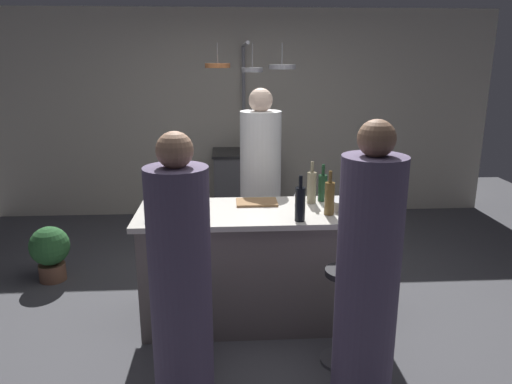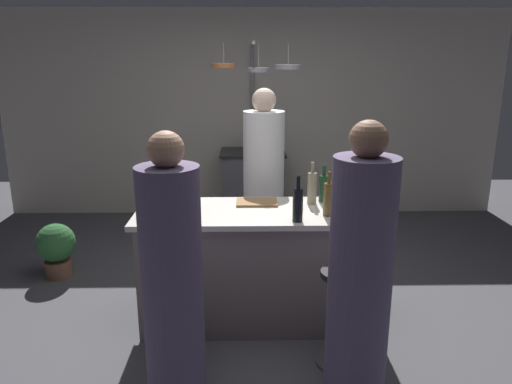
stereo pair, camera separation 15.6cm
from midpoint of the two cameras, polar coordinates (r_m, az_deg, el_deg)
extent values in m
plane|color=#4C4C51|center=(4.02, 1.19, -14.48)|extent=(9.00, 9.00, 0.00)
cube|color=beige|center=(6.37, 0.27, 9.08)|extent=(6.40, 0.16, 2.60)
cube|color=slate|center=(3.82, 1.22, -8.88)|extent=(1.72, 0.66, 0.86)
cube|color=beige|center=(3.66, 1.26, -2.44)|extent=(1.80, 0.72, 0.04)
cube|color=#47474C|center=(6.14, 0.34, 0.56)|extent=(0.76, 0.60, 0.86)
cube|color=black|center=(6.04, 0.35, 4.65)|extent=(0.80, 0.64, 0.03)
cylinder|color=white|center=(4.48, 1.90, -0.48)|extent=(0.37, 0.37, 1.55)
sphere|color=beige|center=(4.32, 2.00, 10.71)|extent=(0.21, 0.21, 0.21)
cylinder|color=#4C4C51|center=(3.50, -7.13, -19.34)|extent=(0.28, 0.28, 0.02)
cylinder|color=#4C4C51|center=(3.33, -7.31, -14.81)|extent=(0.06, 0.06, 0.62)
cylinder|color=black|center=(3.18, -7.52, -9.69)|extent=(0.26, 0.26, 0.04)
cylinder|color=#594C6B|center=(2.83, -8.14, -11.54)|extent=(0.35, 0.35, 1.45)
sphere|color=tan|center=(2.57, -8.82, 4.94)|extent=(0.20, 0.20, 0.20)
cylinder|color=#4C4C51|center=(3.55, 10.71, -19.00)|extent=(0.28, 0.28, 0.02)
cylinder|color=#4C4C51|center=(3.38, 10.99, -14.50)|extent=(0.06, 0.06, 0.62)
cylinder|color=black|center=(3.23, 11.29, -9.44)|extent=(0.26, 0.26, 0.04)
cylinder|color=#594C6B|center=(2.87, 13.58, -10.85)|extent=(0.36, 0.36, 1.50)
sphere|color=#8C664C|center=(2.62, 14.74, 5.99)|extent=(0.20, 0.20, 0.20)
cylinder|color=gray|center=(6.25, 0.30, 6.87)|extent=(0.04, 0.04, 2.15)
cylinder|color=gray|center=(5.55, 0.47, 16.93)|extent=(0.04, 1.27, 0.04)
cylinder|color=#B26638|center=(5.06, -2.90, 14.59)|extent=(0.25, 0.25, 0.04)
cylinder|color=gray|center=(5.06, -2.91, 15.83)|extent=(0.01, 0.01, 0.22)
cylinder|color=gray|center=(5.11, 1.18, 14.12)|extent=(0.22, 0.22, 0.04)
cylinder|color=gray|center=(5.06, 1.20, 15.59)|extent=(0.01, 0.01, 0.26)
cylinder|color=gray|center=(5.06, 4.72, 14.40)|extent=(0.27, 0.27, 0.04)
cylinder|color=gray|center=(5.08, 4.71, 15.72)|extent=(0.01, 0.01, 0.23)
cylinder|color=brown|center=(4.99, -21.30, -8.34)|extent=(0.24, 0.24, 0.16)
sphere|color=#2D6633|center=(4.90, -21.59, -5.55)|extent=(0.36, 0.36, 0.36)
cube|color=#997047|center=(3.82, 1.26, -1.22)|extent=(0.32, 0.22, 0.02)
cylinder|color=#382319|center=(3.70, -5.71, -0.27)|extent=(0.05, 0.05, 0.21)
cylinder|color=gray|center=(3.82, 7.75, 0.41)|extent=(0.07, 0.07, 0.25)
cylinder|color=gray|center=(3.78, 7.84, 2.85)|extent=(0.03, 0.03, 0.08)
cylinder|color=#143319|center=(3.84, 12.52, 0.25)|extent=(0.07, 0.07, 0.24)
cylinder|color=#143319|center=(3.81, 12.66, 2.63)|extent=(0.03, 0.03, 0.08)
cylinder|color=#193D23|center=(3.89, 9.05, 0.38)|extent=(0.07, 0.07, 0.21)
cylinder|color=#193D23|center=(3.86, 9.14, 2.51)|extent=(0.03, 0.03, 0.08)
cylinder|color=brown|center=(3.55, 9.73, -0.88)|extent=(0.07, 0.07, 0.24)
cylinder|color=brown|center=(3.50, 9.84, 1.67)|extent=(0.03, 0.03, 0.08)
cylinder|color=black|center=(3.39, 6.24, -1.52)|extent=(0.07, 0.07, 0.24)
cylinder|color=black|center=(3.34, 6.32, 1.14)|extent=(0.03, 0.03, 0.08)
cylinder|color=silver|center=(3.63, -9.69, -2.45)|extent=(0.06, 0.06, 0.01)
cylinder|color=silver|center=(3.61, -9.72, -1.84)|extent=(0.01, 0.01, 0.07)
cone|color=silver|center=(3.59, -9.77, -0.77)|extent=(0.07, 0.07, 0.06)
cylinder|color=silver|center=(3.84, -11.03, -1.52)|extent=(0.06, 0.06, 0.01)
cylinder|color=silver|center=(3.83, -11.06, -0.94)|extent=(0.01, 0.01, 0.07)
cone|color=silver|center=(3.81, -11.11, 0.08)|extent=(0.07, 0.07, 0.06)
cylinder|color=silver|center=(3.77, 6.12, -1.63)|extent=(0.06, 0.06, 0.01)
cylinder|color=silver|center=(3.76, 6.14, -1.03)|extent=(0.01, 0.01, 0.07)
cone|color=silver|center=(3.74, 6.17, -0.01)|extent=(0.07, 0.07, 0.06)
cylinder|color=#334C6B|center=(3.49, -10.52, -2.78)|extent=(0.15, 0.15, 0.06)
cylinder|color=#B7B7BC|center=(3.69, 11.45, -1.62)|extent=(0.21, 0.21, 0.08)
cylinder|color=silver|center=(3.86, -6.75, -0.80)|extent=(0.19, 0.19, 0.06)
camera|label=1|loc=(0.08, -88.82, 0.33)|focal=34.12mm
camera|label=2|loc=(0.08, 91.18, -0.33)|focal=34.12mm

